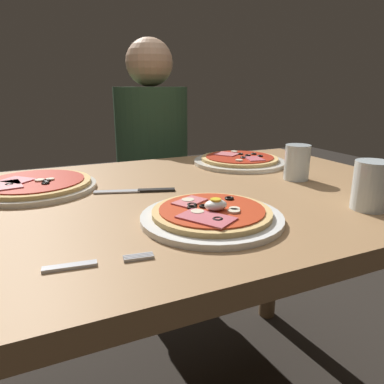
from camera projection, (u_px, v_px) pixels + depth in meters
The scene contains 9 objects.
dining_table at pixel (178, 235), 0.90m from camera, with size 1.26×0.84×0.74m.
pizza_foreground at pixel (212, 215), 0.68m from camera, with size 0.27×0.27×0.05m.
pizza_across_left at pixel (239, 160), 1.19m from camera, with size 0.30×0.30×0.03m.
pizza_across_right at pixel (35, 185), 0.89m from camera, with size 0.29×0.29×0.03m.
water_glass_near at pixel (297, 165), 0.98m from camera, with size 0.07×0.07×0.10m.
water_glass_far at pixel (371, 189), 0.74m from camera, with size 0.07×0.07×0.10m.
fork at pixel (91, 264), 0.52m from camera, with size 0.16×0.03×0.00m.
knife at pixel (141, 191), 0.87m from camera, with size 0.19×0.08×0.01m.
diner_person at pixel (153, 181), 1.67m from camera, with size 0.32×0.32×1.18m.
Camera 1 is at (-0.31, -0.77, 0.98)m, focal length 33.65 mm.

